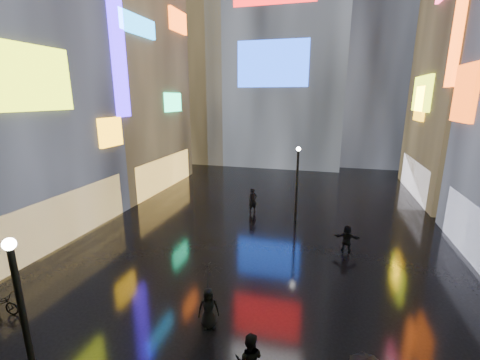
% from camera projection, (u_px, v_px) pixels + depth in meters
% --- Properties ---
extents(ground, '(140.00, 140.00, 0.00)m').
position_uv_depth(ground, '(270.00, 222.00, 22.11)').
color(ground, black).
rests_on(ground, ground).
extents(building_left_far, '(10.28, 12.00, 22.00)m').
position_uv_depth(building_left_far, '(110.00, 68.00, 29.04)').
color(building_left_far, black).
rests_on(building_left_far, ground).
extents(tower_flank_right, '(12.00, 12.00, 34.00)m').
position_uv_depth(tower_flank_right, '(381.00, 26.00, 39.89)').
color(tower_flank_right, black).
rests_on(tower_flank_right, ground).
extents(tower_flank_left, '(10.00, 10.00, 26.00)m').
position_uv_depth(tower_flank_left, '(198.00, 62.00, 42.98)').
color(tower_flank_left, black).
rests_on(tower_flank_left, ground).
extents(lamp_near, '(0.30, 0.30, 5.20)m').
position_uv_depth(lamp_near, '(24.00, 322.00, 7.94)').
color(lamp_near, black).
rests_on(lamp_near, ground).
extents(lamp_far, '(0.30, 0.30, 5.20)m').
position_uv_depth(lamp_far, '(297.00, 180.00, 21.70)').
color(lamp_far, black).
rests_on(lamp_far, ground).
extents(pedestrian_1, '(0.92, 0.75, 1.75)m').
position_uv_depth(pedestrian_1, '(249.00, 360.00, 9.39)').
color(pedestrian_1, black).
rests_on(pedestrian_1, ground).
extents(pedestrian_4, '(0.92, 0.78, 1.59)m').
position_uv_depth(pedestrian_4, '(209.00, 308.00, 11.84)').
color(pedestrian_4, black).
rests_on(pedestrian_4, ground).
extents(pedestrian_5, '(1.43, 0.52, 1.52)m').
position_uv_depth(pedestrian_5, '(347.00, 239.00, 17.76)').
color(pedestrian_5, black).
rests_on(pedestrian_5, ground).
extents(pedestrian_6, '(0.80, 0.77, 1.85)m').
position_uv_depth(pedestrian_6, '(253.00, 201.00, 23.77)').
color(pedestrian_6, black).
rests_on(pedestrian_6, ground).
extents(umbrella_2, '(1.25, 1.27, 0.96)m').
position_uv_depth(umbrella_2, '(208.00, 277.00, 11.52)').
color(umbrella_2, black).
rests_on(umbrella_2, pedestrian_4).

